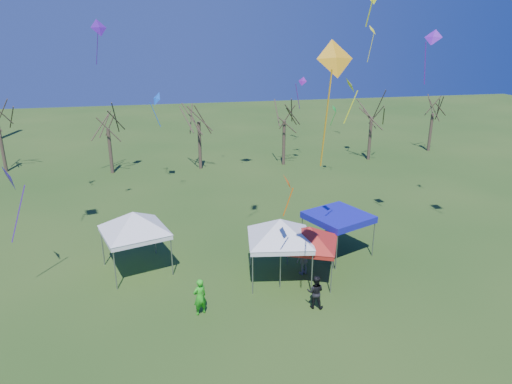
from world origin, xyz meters
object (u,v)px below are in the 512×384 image
(tent_white_west, at_px, (133,216))
(tent_blue, at_px, (338,217))
(tent_white_mid, at_px, (280,223))
(person_green, at_px, (200,297))
(tree_3, at_px, (285,104))
(tree_2, at_px, (198,104))
(tree_5, at_px, (434,100))
(tree_4, at_px, (373,102))
(tent_red, at_px, (310,230))
(person_dark, at_px, (315,292))
(tree_1, at_px, (106,112))
(person_grey, at_px, (304,260))

(tent_white_west, relative_size, tent_blue, 1.05)
(tent_white_mid, bearing_deg, person_green, -151.88)
(tree_3, relative_size, tent_blue, 1.90)
(tree_2, height_order, tree_3, tree_2)
(tree_3, relative_size, tree_5, 1.06)
(tree_4, height_order, tent_red, tree_4)
(tree_2, xyz_separation_m, tent_white_west, (-5.56, -19.83, -3.02))
(person_dark, bearing_deg, tree_2, -60.70)
(tent_blue, bearing_deg, tent_red, -136.83)
(tree_1, relative_size, tree_3, 0.95)
(tree_5, relative_size, tent_red, 2.01)
(tree_4, xyz_separation_m, tent_red, (-14.24, -22.34, -3.24))
(tree_4, height_order, tent_white_mid, tree_4)
(person_grey, bearing_deg, person_green, 2.82)
(tent_white_mid, relative_size, person_dark, 2.67)
(tree_1, height_order, tent_blue, tree_1)
(tent_red, distance_m, person_green, 6.68)
(tree_3, xyz_separation_m, tent_red, (-4.91, -22.39, -3.26))
(tree_4, distance_m, tent_white_mid, 27.27)
(tree_2, relative_size, tent_blue, 1.96)
(tent_white_west, distance_m, person_green, 6.30)
(tree_1, relative_size, person_green, 4.12)
(tree_4, relative_size, tree_5, 1.06)
(tree_1, xyz_separation_m, person_dark, (11.31, -25.77, -4.95))
(tent_blue, bearing_deg, tree_3, 83.52)
(tree_2, distance_m, tent_white_west, 20.82)
(tree_1, height_order, tent_white_west, tree_1)
(tree_1, bearing_deg, tree_5, 2.35)
(tent_white_west, distance_m, tent_blue, 11.75)
(tent_blue, relative_size, person_dark, 2.47)
(tent_blue, bearing_deg, tent_white_mid, -152.22)
(tree_2, bearing_deg, tree_3, -2.27)
(tree_5, height_order, tent_white_west, tree_5)
(tree_1, distance_m, tent_white_mid, 25.09)
(person_green, bearing_deg, tent_red, 175.72)
(tree_1, relative_size, tent_white_west, 1.71)
(tent_white_mid, distance_m, person_green, 5.62)
(tree_3, height_order, tree_5, tree_3)
(tree_4, relative_size, person_green, 4.30)
(tree_2, bearing_deg, tent_red, -81.28)
(tent_white_mid, xyz_separation_m, person_grey, (1.45, 0.18, -2.39))
(tent_white_west, height_order, tent_red, tent_white_west)
(tent_white_mid, distance_m, person_dark, 4.01)
(tent_white_mid, xyz_separation_m, tent_blue, (4.19, 2.21, -0.92))
(tree_1, height_order, tent_red, tree_1)
(tree_4, xyz_separation_m, person_dark, (-14.81, -25.13, -5.21))
(tree_3, xyz_separation_m, tent_white_mid, (-6.45, -22.11, -2.84))
(tent_blue, height_order, person_green, tent_blue)
(tent_white_west, bearing_deg, tree_3, 54.40)
(tent_white_west, bearing_deg, tree_4, 39.88)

